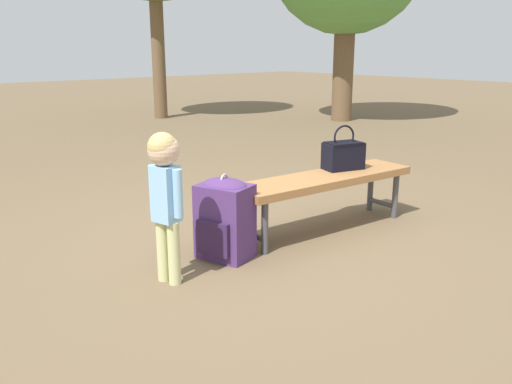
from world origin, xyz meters
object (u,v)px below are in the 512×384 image
Objects in this scene: park_bench at (325,182)px; backpack_large at (225,216)px; handbag at (343,154)px; child_standing at (165,184)px.

park_bench is 2.70× the size of backpack_large.
park_bench is 4.43× the size of handbag.
backpack_large is (1.23, -0.01, -0.28)m from handbag.
park_bench is at bearing -178.96° from child_standing.
handbag is at bearing 179.40° from backpack_large.
child_standing reaches higher than handbag.
child_standing is (1.48, 0.03, 0.24)m from park_bench.
handbag is at bearing -177.50° from child_standing.
park_bench is 1.50m from child_standing.
backpack_large is (0.96, -0.06, -0.09)m from park_bench.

